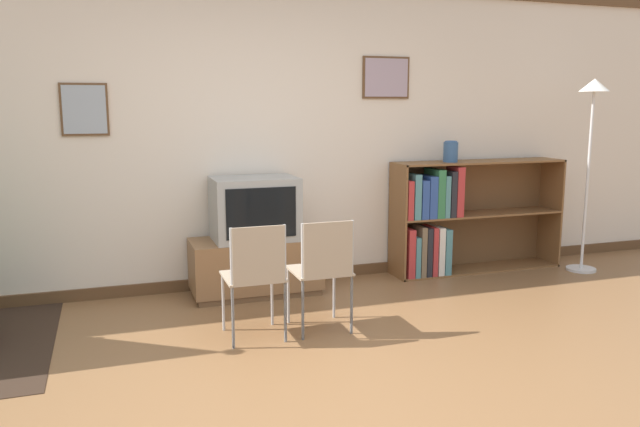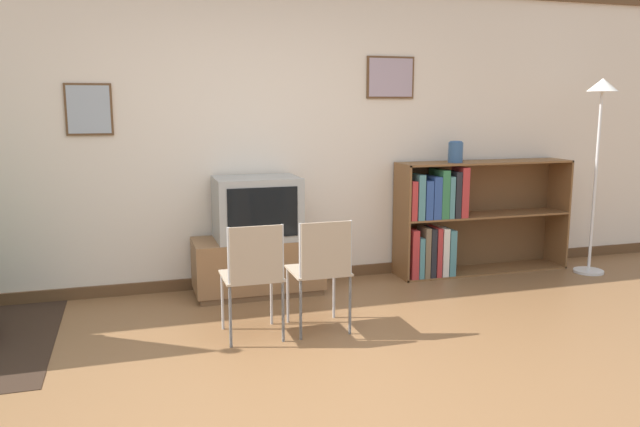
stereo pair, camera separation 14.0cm
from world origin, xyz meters
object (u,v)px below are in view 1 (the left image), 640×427
folding_chair_left (256,274)px  folding_chair_right (323,268)px  tv_console (256,266)px  vase (451,151)px  television (255,208)px  bookshelf (448,218)px  standing_lamp (592,125)px

folding_chair_left → folding_chair_right: bearing=0.0°
tv_console → folding_chair_right: 1.12m
tv_console → vase: size_ratio=5.47×
television → vase: bearing=1.8°
folding_chair_left → bookshelf: bearing=28.0°
television → tv_console: bearing=90.0°
folding_chair_left → vase: size_ratio=4.13×
folding_chair_left → bookshelf: 2.43m
folding_chair_left → standing_lamp: 3.65m
television → folding_chair_right: television is taller
bookshelf → vase: vase is taller
folding_chair_left → standing_lamp: size_ratio=0.44×
tv_console → folding_chair_left: (-0.24, -1.06, 0.23)m
television → standing_lamp: (3.19, -0.28, 0.67)m
tv_console → folding_chair_right: folding_chair_right is taller
folding_chair_right → vase: vase is taller
tv_console → television: size_ratio=1.54×
folding_chair_right → bookshelf: bookshelf is taller
folding_chair_right → standing_lamp: size_ratio=0.44×
television → vase: vase is taller
television → vase: 1.94m
tv_console → bookshelf: 1.93m
television → bookshelf: bearing=2.3°
folding_chair_right → standing_lamp: (2.95, 0.78, 0.94)m
tv_console → folding_chair_right: size_ratio=1.33×
television → bookshelf: (1.90, 0.08, -0.20)m
tv_console → folding_chair_right: bearing=-77.2°
television → folding_chair_right: (0.24, -1.06, -0.27)m
vase → bookshelf: bearing=60.5°
tv_console → folding_chair_left: size_ratio=1.33×
folding_chair_right → standing_lamp: standing_lamp is taller
folding_chair_left → folding_chair_right: 0.48m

